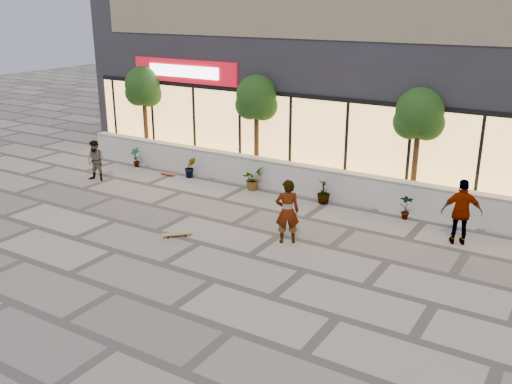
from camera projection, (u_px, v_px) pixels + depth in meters
The scene contains 16 objects.
ground at pixel (214, 280), 13.86m from camera, with size 80.00×80.00×0.00m, color #AA9F93.
planter_wall at pixel (333, 185), 19.35m from camera, with size 22.00×0.42×1.04m.
retail_building at pixel (395, 59), 22.59m from camera, with size 24.00×9.17×8.50m.
shrub_a at pixel (136, 157), 23.16m from camera, with size 0.43×0.29×0.81m, color #163511.
shrub_b at pixel (190, 167), 21.77m from camera, with size 0.45×0.36×0.81m, color #163511.
shrub_c at pixel (252, 179), 20.38m from camera, with size 0.73×0.63×0.81m, color #163511.
shrub_d at pixel (324, 192), 18.99m from camera, with size 0.45×0.45×0.81m, color #163511.
shrub_e at pixel (406, 207), 17.60m from camera, with size 0.43×0.29×0.81m, color #163511.
tree_west at pixel (143, 89), 23.59m from camera, with size 1.60×1.50×3.92m.
tree_midwest at pixel (256, 100), 20.86m from camera, with size 1.60×1.50×3.92m.
tree_mideast at pixel (419, 117), 17.88m from camera, with size 1.60×1.50×3.92m.
skater_center at pixel (287, 211), 15.75m from camera, with size 0.67×0.44×1.84m, color silver.
skater_left at pixel (96, 161), 21.30m from camera, with size 0.74×0.58×1.53m, color #8E7F5B.
skater_right_near at pixel (462, 212), 15.66m from camera, with size 1.10×0.46×1.87m, color white.
skateboard_center at pixel (177, 234), 16.39m from camera, with size 0.72×0.73×0.10m.
skateboard_left at pixel (168, 174), 22.14m from camera, with size 0.69×0.18×0.08m.
Camera 1 is at (7.40, -10.06, 6.47)m, focal length 40.00 mm.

